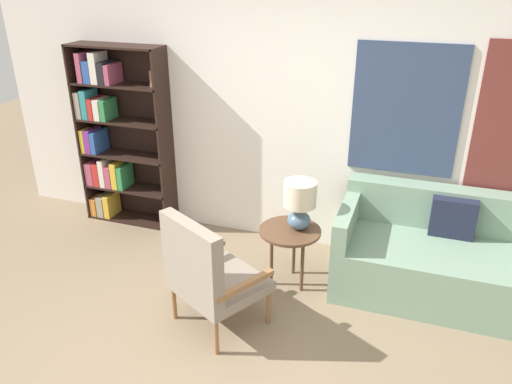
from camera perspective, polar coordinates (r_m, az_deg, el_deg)
name	(u,v)px	position (r m, az deg, el deg)	size (l,w,h in m)	color
ground_plane	(216,377)	(3.64, -4.64, -20.34)	(14.00, 14.00, 0.00)	#847056
wall_back	(304,110)	(4.65, 5.53, 9.36)	(6.40, 0.08, 2.70)	white
bookshelf	(113,137)	(5.41, -15.99, 6.09)	(0.97, 0.30, 1.87)	black
armchair	(206,272)	(3.72, -5.73, -9.05)	(0.83, 0.82, 0.95)	olive
couch	(447,259)	(4.51, 20.99, -7.16)	(1.80, 0.90, 0.83)	gray
side_table	(290,235)	(4.25, 3.89, -4.98)	(0.52, 0.52, 0.53)	brown
table_lamp	(300,201)	(4.13, 5.03, -1.04)	(0.27, 0.27, 0.43)	slate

